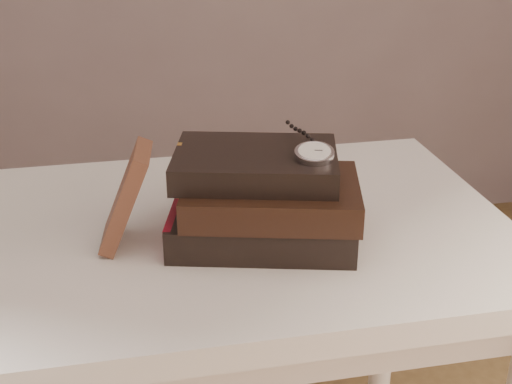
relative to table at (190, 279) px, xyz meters
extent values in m
cube|color=silver|center=(0.00, 0.00, 0.07)|extent=(1.00, 0.60, 0.04)
cube|color=white|center=(0.00, 0.00, 0.01)|extent=(0.88, 0.49, 0.08)
cylinder|color=white|center=(0.45, 0.25, -0.30)|extent=(0.05, 0.05, 0.71)
cube|color=black|center=(0.11, -0.05, 0.12)|extent=(0.30, 0.24, 0.05)
cube|color=beige|center=(0.11, -0.05, 0.12)|extent=(0.29, 0.23, 0.04)
cube|color=gold|center=(-0.01, 0.01, 0.12)|extent=(0.01, 0.01, 0.05)
cube|color=maroon|center=(-0.02, -0.02, 0.12)|extent=(0.05, 0.17, 0.05)
cube|color=black|center=(0.12, -0.06, 0.16)|extent=(0.28, 0.23, 0.04)
cube|color=beige|center=(0.12, -0.06, 0.16)|extent=(0.27, 0.21, 0.03)
cube|color=gold|center=(0.01, -0.01, 0.16)|extent=(0.01, 0.01, 0.05)
cube|color=black|center=(0.10, -0.04, 0.21)|extent=(0.26, 0.21, 0.04)
cube|color=beige|center=(0.10, -0.04, 0.21)|extent=(0.25, 0.20, 0.03)
cube|color=gold|center=(-0.01, 0.01, 0.21)|extent=(0.01, 0.01, 0.04)
cube|color=#45251A|center=(-0.09, -0.03, 0.17)|extent=(0.09, 0.10, 0.15)
cylinder|color=silver|center=(0.17, -0.09, 0.23)|extent=(0.07, 0.07, 0.02)
cylinder|color=white|center=(0.17, -0.09, 0.24)|extent=(0.06, 0.05, 0.01)
torus|color=silver|center=(0.17, -0.09, 0.24)|extent=(0.06, 0.06, 0.01)
cylinder|color=silver|center=(0.18, -0.05, 0.23)|extent=(0.01, 0.01, 0.01)
cube|color=black|center=(0.17, -0.08, 0.24)|extent=(0.01, 0.02, 0.00)
cube|color=black|center=(0.18, -0.09, 0.24)|extent=(0.01, 0.00, 0.00)
sphere|color=black|center=(0.18, -0.05, 0.24)|extent=(0.01, 0.01, 0.01)
sphere|color=black|center=(0.18, -0.03, 0.24)|extent=(0.01, 0.01, 0.01)
sphere|color=black|center=(0.17, -0.02, 0.24)|extent=(0.01, 0.01, 0.01)
sphere|color=black|center=(0.17, 0.00, 0.24)|extent=(0.01, 0.01, 0.01)
sphere|color=black|center=(0.17, 0.01, 0.24)|extent=(0.01, 0.01, 0.01)
sphere|color=black|center=(0.17, 0.02, 0.24)|extent=(0.01, 0.01, 0.01)
sphere|color=black|center=(0.16, 0.04, 0.24)|extent=(0.01, 0.01, 0.01)
torus|color=silver|center=(0.01, 0.06, 0.17)|extent=(0.06, 0.03, 0.05)
torus|color=silver|center=(0.06, 0.04, 0.17)|extent=(0.06, 0.03, 0.05)
cylinder|color=silver|center=(0.04, 0.05, 0.17)|extent=(0.02, 0.01, 0.00)
cylinder|color=silver|center=(0.00, 0.12, 0.16)|extent=(0.03, 0.12, 0.03)
cylinder|color=silver|center=(0.10, 0.10, 0.16)|extent=(0.03, 0.12, 0.03)
camera|label=1|loc=(-0.09, -0.95, 0.59)|focal=48.78mm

